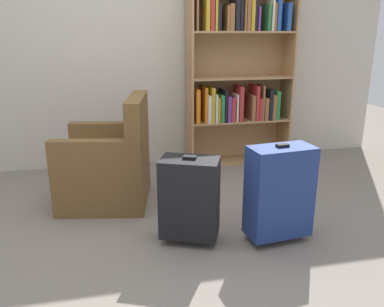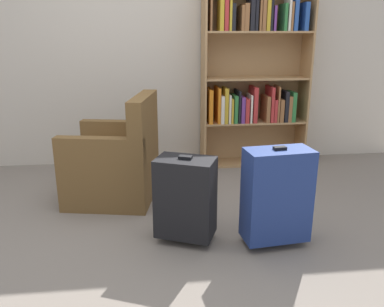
{
  "view_description": "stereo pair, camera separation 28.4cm",
  "coord_description": "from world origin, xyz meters",
  "px_view_note": "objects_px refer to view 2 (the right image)",
  "views": [
    {
      "loc": [
        -0.34,
        -2.35,
        1.39
      ],
      "look_at": [
        0.24,
        0.3,
        0.55
      ],
      "focal_mm": 36.8,
      "sensor_mm": 36.0,
      "label": 1
    },
    {
      "loc": [
        -0.06,
        -2.4,
        1.39
      ],
      "look_at": [
        0.24,
        0.3,
        0.55
      ],
      "focal_mm": 36.8,
      "sensor_mm": 36.0,
      "label": 2
    }
  ],
  "objects_px": {
    "bookshelf": "(253,72)",
    "mug": "(185,186)",
    "suitcase_black": "(186,197)",
    "suitcase_navy_blue": "(277,195)",
    "armchair": "(116,163)"
  },
  "relations": [
    {
      "from": "bookshelf",
      "to": "mug",
      "type": "relative_size",
      "value": 15.34
    },
    {
      "from": "armchair",
      "to": "bookshelf",
      "type": "bearing_deg",
      "value": 30.66
    },
    {
      "from": "armchair",
      "to": "suitcase_black",
      "type": "relative_size",
      "value": 1.46
    },
    {
      "from": "bookshelf",
      "to": "suitcase_navy_blue",
      "type": "relative_size",
      "value": 2.65
    },
    {
      "from": "bookshelf",
      "to": "mug",
      "type": "distance_m",
      "value": 1.44
    },
    {
      "from": "armchair",
      "to": "suitcase_black",
      "type": "xyz_separation_m",
      "value": [
        0.52,
        -0.81,
        0.01
      ]
    },
    {
      "from": "suitcase_black",
      "to": "suitcase_navy_blue",
      "type": "bearing_deg",
      "value": -11.27
    },
    {
      "from": "armchair",
      "to": "mug",
      "type": "bearing_deg",
      "value": 7.33
    },
    {
      "from": "suitcase_navy_blue",
      "to": "mug",
      "type": "bearing_deg",
      "value": 117.23
    },
    {
      "from": "mug",
      "to": "suitcase_navy_blue",
      "type": "relative_size",
      "value": 0.17
    },
    {
      "from": "suitcase_navy_blue",
      "to": "bookshelf",
      "type": "bearing_deg",
      "value": 80.98
    },
    {
      "from": "suitcase_navy_blue",
      "to": "suitcase_black",
      "type": "relative_size",
      "value": 1.13
    },
    {
      "from": "bookshelf",
      "to": "suitcase_black",
      "type": "relative_size",
      "value": 2.99
    },
    {
      "from": "armchair",
      "to": "suitcase_navy_blue",
      "type": "relative_size",
      "value": 1.3
    },
    {
      "from": "armchair",
      "to": "mug",
      "type": "xyz_separation_m",
      "value": [
        0.59,
        0.08,
        -0.27
      ]
    }
  ]
}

